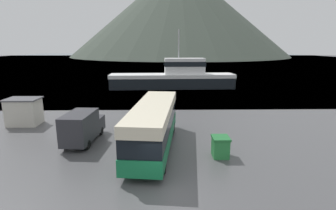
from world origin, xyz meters
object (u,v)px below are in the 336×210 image
(tour_bus, at_px, (154,124))
(delivery_van, at_px, (82,126))
(fishing_boat, at_px, (175,77))
(small_boat, at_px, (168,80))
(storage_bin, at_px, (220,147))
(dock_kiosk, at_px, (24,111))

(tour_bus, height_order, delivery_van, tour_bus)
(fishing_boat, distance_m, small_boat, 8.39)
(tour_bus, bearing_deg, small_boat, 93.46)
(storage_bin, distance_m, small_boat, 38.96)
(tour_bus, height_order, small_boat, tour_bus)
(fishing_boat, distance_m, dock_kiosk, 27.64)
(dock_kiosk, xyz_separation_m, small_boat, (14.81, 30.86, -0.89))
(delivery_van, bearing_deg, dock_kiosk, 149.64)
(storage_bin, xyz_separation_m, small_boat, (-2.87, 38.86, -0.30))
(tour_bus, bearing_deg, dock_kiosk, 160.15)
(delivery_van, xyz_separation_m, dock_kiosk, (-7.20, 5.00, -0.01))
(tour_bus, distance_m, storage_bin, 5.13)
(tour_bus, relative_size, dock_kiosk, 3.66)
(small_boat, bearing_deg, dock_kiosk, -30.31)
(tour_bus, relative_size, small_boat, 1.59)
(delivery_van, bearing_deg, small_boat, 82.42)
(delivery_van, xyz_separation_m, small_boat, (7.60, 35.86, -0.90))
(dock_kiosk, relative_size, small_boat, 0.43)
(fishing_boat, bearing_deg, storage_bin, -178.68)
(tour_bus, bearing_deg, storage_bin, -12.75)
(small_boat, bearing_deg, fishing_boat, 2.14)
(delivery_van, height_order, small_boat, delivery_van)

